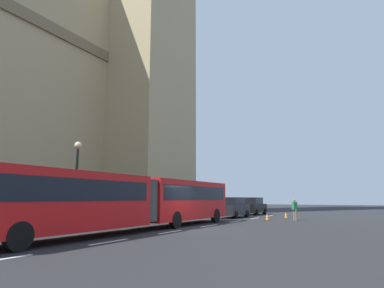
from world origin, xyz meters
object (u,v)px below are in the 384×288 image
at_px(sedan_lead, 233,208).
at_px(sedan_trailing, 253,206).
at_px(traffic_cone_middle, 286,215).
at_px(traffic_cone_west, 267,217).
at_px(street_lamp, 76,177).
at_px(pedestrian_near_cones, 295,209).
at_px(articulated_bus, 137,199).

distance_m(sedan_lead, sedan_trailing, 6.10).
xyz_separation_m(sedan_lead, traffic_cone_middle, (1.19, -4.57, -0.63)).
distance_m(sedan_lead, traffic_cone_west, 4.48).
xyz_separation_m(sedan_trailing, traffic_cone_middle, (-4.90, -4.69, -0.63)).
xyz_separation_m(street_lamp, pedestrian_near_cones, (13.46, -10.23, -2.14)).
relative_size(articulated_bus, pedestrian_near_cones, 11.16).
bearing_deg(traffic_cone_west, traffic_cone_middle, -11.67).
height_order(sedan_trailing, traffic_cone_middle, sedan_trailing).
distance_m(articulated_bus, sedan_trailing, 20.38).
height_order(articulated_bus, pedestrian_near_cones, articulated_bus).
height_order(traffic_cone_middle, pedestrian_near_cones, pedestrian_near_cones).
relative_size(traffic_cone_middle, street_lamp, 0.11).
height_order(articulated_bus, traffic_cone_middle, articulated_bus).
xyz_separation_m(traffic_cone_middle, street_lamp, (-15.79, 8.94, 2.77)).
xyz_separation_m(articulated_bus, traffic_cone_west, (12.09, -3.74, -1.46)).
height_order(traffic_cone_west, traffic_cone_middle, same).
height_order(sedan_trailing, pedestrian_near_cones, sedan_trailing).
bearing_deg(articulated_bus, sedan_lead, 0.53).
bearing_deg(traffic_cone_middle, articulated_bus, 163.99).
bearing_deg(articulated_bus, traffic_cone_middle, -16.01).
xyz_separation_m(traffic_cone_west, street_lamp, (-12.43, 8.24, 2.77)).
height_order(sedan_lead, street_lamp, street_lamp).
distance_m(sedan_lead, traffic_cone_middle, 4.76).
distance_m(articulated_bus, traffic_cone_west, 12.74).
bearing_deg(traffic_cone_west, articulated_bus, 162.82).
relative_size(articulated_bus, sedan_trailing, 4.29).
bearing_deg(sedan_trailing, articulated_bus, -179.28).
height_order(traffic_cone_middle, street_lamp, street_lamp).
distance_m(traffic_cone_west, street_lamp, 15.17).
relative_size(sedan_lead, sedan_trailing, 1.00).
height_order(street_lamp, pedestrian_near_cones, street_lamp).
relative_size(traffic_cone_west, street_lamp, 0.11).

